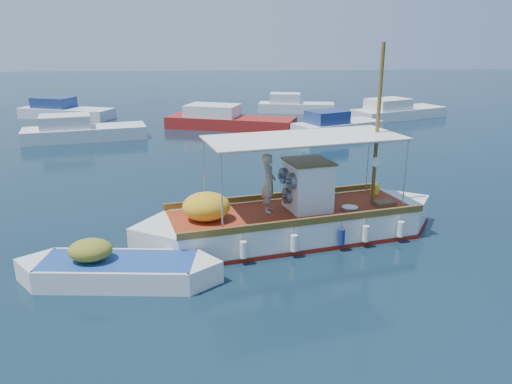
{
  "coord_description": "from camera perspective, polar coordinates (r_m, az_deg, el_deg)",
  "views": [
    {
      "loc": [
        -2.24,
        -14.79,
        6.27
      ],
      "look_at": [
        -1.08,
        0.0,
        1.59
      ],
      "focal_mm": 35.0,
      "sensor_mm": 36.0,
      "label": 1
    }
  ],
  "objects": [
    {
      "name": "bg_boat_e",
      "position": [
        40.96,
        15.76,
        8.76
      ],
      "size": [
        8.15,
        5.56,
        1.8
      ],
      "rotation": [
        0.0,
        0.0,
        0.42
      ],
      "color": "silver",
      "rests_on": "ground"
    },
    {
      "name": "ground",
      "position": [
        16.22,
        3.83,
        -5.27
      ],
      "size": [
        160.0,
        160.0,
        0.0
      ],
      "primitive_type": "plane",
      "color": "black",
      "rests_on": "ground"
    },
    {
      "name": "fishing_caique",
      "position": [
        16.04,
        3.93,
        -3.39
      ],
      "size": [
        10.01,
        4.44,
        6.28
      ],
      "rotation": [
        0.0,
        0.0,
        0.23
      ],
      "color": "white",
      "rests_on": "ground"
    },
    {
      "name": "bg_boat_ne",
      "position": [
        33.5,
        9.04,
        7.37
      ],
      "size": [
        6.37,
        4.54,
        1.8
      ],
      "rotation": [
        0.0,
        0.0,
        0.44
      ],
      "color": "silver",
      "rests_on": "ground"
    },
    {
      "name": "bg_boat_far_n",
      "position": [
        42.83,
        4.34,
        9.71
      ],
      "size": [
        6.52,
        3.11,
        1.8
      ],
      "rotation": [
        0.0,
        0.0,
        -0.18
      ],
      "color": "silver",
      "rests_on": "ground"
    },
    {
      "name": "bg_boat_far_w",
      "position": [
        42.51,
        -21.09,
        8.55
      ],
      "size": [
        7.77,
        4.79,
        1.8
      ],
      "rotation": [
        0.0,
        0.0,
        -0.36
      ],
      "color": "silver",
      "rests_on": "ground"
    },
    {
      "name": "dinghy",
      "position": [
        13.87,
        -15.64,
        -8.74
      ],
      "size": [
        5.55,
        1.97,
        1.36
      ],
      "rotation": [
        0.0,
        0.0,
        -0.1
      ],
      "color": "white",
      "rests_on": "ground"
    },
    {
      "name": "bg_boat_nw",
      "position": [
        33.11,
        -19.35,
        6.48
      ],
      "size": [
        7.7,
        4.15,
        1.8
      ],
      "rotation": [
        0.0,
        0.0,
        0.25
      ],
      "color": "silver",
      "rests_on": "ground"
    },
    {
      "name": "bg_boat_n",
      "position": [
        35.43,
        -3.33,
        8.1
      ],
      "size": [
        9.34,
        5.63,
        1.8
      ],
      "rotation": [
        0.0,
        0.0,
        -0.34
      ],
      "color": "maroon",
      "rests_on": "ground"
    }
  ]
}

